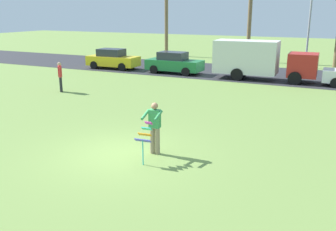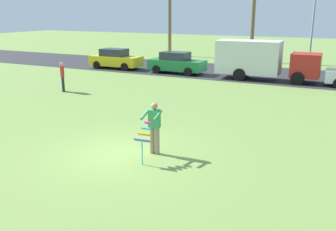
{
  "view_description": "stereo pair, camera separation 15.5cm",
  "coord_description": "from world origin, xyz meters",
  "px_view_note": "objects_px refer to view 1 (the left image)",
  "views": [
    {
      "loc": [
        6.34,
        -9.75,
        4.56
      ],
      "look_at": [
        0.99,
        1.51,
        1.05
      ],
      "focal_mm": 39.94,
      "sensor_mm": 36.0,
      "label": 1
    },
    {
      "loc": [
        6.48,
        -9.68,
        4.56
      ],
      "look_at": [
        0.99,
        1.51,
        1.05
      ],
      "focal_mm": 39.94,
      "sensor_mm": 36.0,
      "label": 2
    }
  ],
  "objects_px": {
    "person_kite_flyer": "(155,126)",
    "streetlight_pole": "(310,18)",
    "person_walker_near": "(60,76)",
    "parked_car_green": "(174,63)",
    "parked_truck_red_cab": "(258,59)",
    "kite_held": "(145,136)",
    "parked_car_yellow": "(113,59)"
  },
  "relations": [
    {
      "from": "kite_held",
      "to": "streetlight_pole",
      "type": "bearing_deg",
      "value": 84.35
    },
    {
      "from": "parked_car_green",
      "to": "parked_car_yellow",
      "type": "bearing_deg",
      "value": -179.98
    },
    {
      "from": "person_kite_flyer",
      "to": "parked_car_green",
      "type": "xyz_separation_m",
      "value": [
        -6.23,
        15.19,
        -0.18
      ]
    },
    {
      "from": "person_kite_flyer",
      "to": "person_walker_near",
      "type": "xyz_separation_m",
      "value": [
        -9.41,
        6.34,
        -0.02
      ]
    },
    {
      "from": "person_kite_flyer",
      "to": "streetlight_pole",
      "type": "xyz_separation_m",
      "value": [
        2.39,
        22.47,
        3.05
      ]
    },
    {
      "from": "streetlight_pole",
      "to": "person_walker_near",
      "type": "height_order",
      "value": "streetlight_pole"
    },
    {
      "from": "person_kite_flyer",
      "to": "parked_truck_red_cab",
      "type": "relative_size",
      "value": 0.26
    },
    {
      "from": "person_walker_near",
      "to": "person_kite_flyer",
      "type": "bearing_deg",
      "value": -33.97
    },
    {
      "from": "person_kite_flyer",
      "to": "kite_held",
      "type": "relative_size",
      "value": 1.37
    },
    {
      "from": "streetlight_pole",
      "to": "kite_held",
      "type": "bearing_deg",
      "value": -95.65
    },
    {
      "from": "person_kite_flyer",
      "to": "parked_car_green",
      "type": "relative_size",
      "value": 0.41
    },
    {
      "from": "person_kite_flyer",
      "to": "person_walker_near",
      "type": "distance_m",
      "value": 11.35
    },
    {
      "from": "parked_car_yellow",
      "to": "parked_car_green",
      "type": "xyz_separation_m",
      "value": [
        5.45,
        0.0,
        0.0
      ]
    },
    {
      "from": "kite_held",
      "to": "parked_car_yellow",
      "type": "relative_size",
      "value": 0.3
    },
    {
      "from": "parked_car_green",
      "to": "streetlight_pole",
      "type": "height_order",
      "value": "streetlight_pole"
    },
    {
      "from": "parked_car_yellow",
      "to": "parked_car_green",
      "type": "height_order",
      "value": "same"
    },
    {
      "from": "kite_held",
      "to": "person_kite_flyer",
      "type": "bearing_deg",
      "value": 95.83
    },
    {
      "from": "parked_car_yellow",
      "to": "streetlight_pole",
      "type": "distance_m",
      "value": 16.17
    },
    {
      "from": "kite_held",
      "to": "person_walker_near",
      "type": "height_order",
      "value": "person_walker_near"
    },
    {
      "from": "kite_held",
      "to": "person_walker_near",
      "type": "distance_m",
      "value": 11.89
    },
    {
      "from": "kite_held",
      "to": "person_walker_near",
      "type": "bearing_deg",
      "value": 143.0
    },
    {
      "from": "kite_held",
      "to": "parked_car_green",
      "type": "relative_size",
      "value": 0.3
    },
    {
      "from": "parked_car_green",
      "to": "streetlight_pole",
      "type": "relative_size",
      "value": 0.6
    },
    {
      "from": "parked_car_green",
      "to": "kite_held",
      "type": "bearing_deg",
      "value": -68.45
    },
    {
      "from": "parked_truck_red_cab",
      "to": "person_walker_near",
      "type": "distance_m",
      "value": 12.93
    },
    {
      "from": "parked_car_green",
      "to": "parked_truck_red_cab",
      "type": "height_order",
      "value": "parked_truck_red_cab"
    },
    {
      "from": "person_kite_flyer",
      "to": "kite_held",
      "type": "height_order",
      "value": "person_kite_flyer"
    },
    {
      "from": "parked_car_green",
      "to": "parked_truck_red_cab",
      "type": "bearing_deg",
      "value": 0.0
    },
    {
      "from": "parked_car_green",
      "to": "parked_truck_red_cab",
      "type": "distance_m",
      "value": 6.28
    },
    {
      "from": "parked_car_yellow",
      "to": "parked_car_green",
      "type": "bearing_deg",
      "value": 0.02
    },
    {
      "from": "person_kite_flyer",
      "to": "streetlight_pole",
      "type": "height_order",
      "value": "streetlight_pole"
    },
    {
      "from": "person_walker_near",
      "to": "streetlight_pole",
      "type": "bearing_deg",
      "value": 53.83
    }
  ]
}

